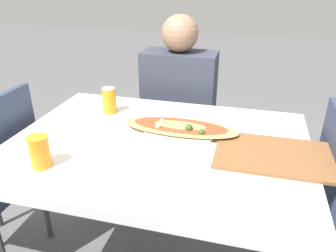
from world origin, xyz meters
TOP-DOWN VIEW (x-y plane):
  - dining_table at (0.00, 0.00)m, footprint 1.21×0.90m
  - chair_far_seated at (-0.07, 0.78)m, footprint 0.40×0.40m
  - person_seated at (-0.07, 0.67)m, footprint 0.43×0.24m
  - pizza_main at (0.07, 0.11)m, footprint 0.50×0.31m
  - soda_can at (-0.31, 0.23)m, footprint 0.07×0.07m
  - drink_glass at (-0.35, -0.28)m, footprint 0.07×0.07m
  - serving_tray at (0.45, -0.00)m, footprint 0.43×0.29m

SIDE VIEW (x-z plane):
  - chair_far_seated at x=-0.07m, z-range 0.06..0.98m
  - dining_table at x=0.00m, z-range 0.31..1.08m
  - person_seated at x=-0.07m, z-range 0.11..1.30m
  - serving_tray at x=0.45m, z-range 0.77..0.78m
  - pizza_main at x=0.07m, z-range 0.76..0.81m
  - drink_glass at x=-0.35m, z-range 0.77..0.88m
  - soda_can at x=-0.31m, z-range 0.77..0.89m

